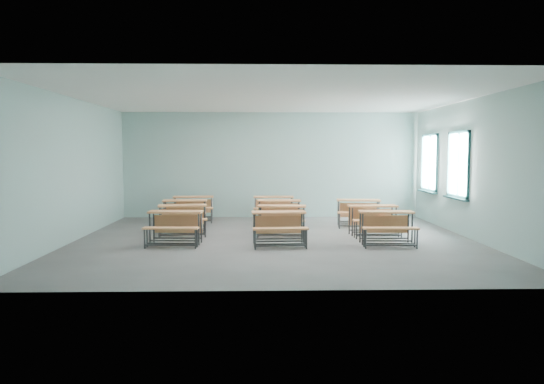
{
  "coord_description": "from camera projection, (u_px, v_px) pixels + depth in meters",
  "views": [
    {
      "loc": [
        -0.32,
        -10.82,
        1.98
      ],
      "look_at": [
        -0.03,
        1.2,
        1.0
      ],
      "focal_mm": 32.0,
      "sensor_mm": 36.0,
      "label": 1
    }
  ],
  "objects": [
    {
      "name": "room",
      "position": [
        278.0,
        170.0,
        10.86
      ],
      "size": [
        9.04,
        8.04,
        3.24
      ],
      "color": "slate",
      "rests_on": "ground"
    },
    {
      "name": "desk_unit_r2c2",
      "position": [
        359.0,
        209.0,
        12.96
      ],
      "size": [
        1.23,
        0.89,
        0.72
      ],
      "rotation": [
        0.0,
        0.0,
        -0.11
      ],
      "color": "#CE7F4A",
      "rests_on": "ground"
    },
    {
      "name": "desk_unit_r0c1",
      "position": [
        279.0,
        223.0,
        10.33
      ],
      "size": [
        1.19,
        0.84,
        0.72
      ],
      "rotation": [
        0.0,
        0.0,
        0.06
      ],
      "color": "#CE7F4A",
      "rests_on": "ground"
    },
    {
      "name": "desk_unit_r3c1",
      "position": [
        274.0,
        205.0,
        13.93
      ],
      "size": [
        1.15,
        0.77,
        0.72
      ],
      "rotation": [
        0.0,
        0.0,
        -0.0
      ],
      "color": "#CE7F4A",
      "rests_on": "ground"
    },
    {
      "name": "desk_unit_r0c2",
      "position": [
        387.0,
        222.0,
        10.38
      ],
      "size": [
        1.18,
        0.82,
        0.72
      ],
      "rotation": [
        0.0,
        0.0,
        -0.04
      ],
      "color": "#CE7F4A",
      "rests_on": "ground"
    },
    {
      "name": "desk_unit_r2c1",
      "position": [
        279.0,
        209.0,
        12.85
      ],
      "size": [
        1.17,
        0.8,
        0.72
      ],
      "rotation": [
        0.0,
        0.0,
        -0.02
      ],
      "color": "#CE7F4A",
      "rests_on": "ground"
    },
    {
      "name": "desk_unit_r3c0",
      "position": [
        193.0,
        205.0,
        13.94
      ],
      "size": [
        1.21,
        0.85,
        0.72
      ],
      "rotation": [
        0.0,
        0.0,
        0.07
      ],
      "color": "#CE7F4A",
      "rests_on": "ground"
    },
    {
      "name": "desk_unit_r1c2",
      "position": [
        374.0,
        215.0,
        11.55
      ],
      "size": [
        1.19,
        0.83,
        0.72
      ],
      "rotation": [
        0.0,
        0.0,
        0.05
      ],
      "color": "#CE7F4A",
      "rests_on": "ground"
    },
    {
      "name": "desk_unit_r2c0",
      "position": [
        185.0,
        209.0,
        12.85
      ],
      "size": [
        1.2,
        0.84,
        0.72
      ],
      "rotation": [
        0.0,
        0.0,
        0.06
      ],
      "color": "#CE7F4A",
      "rests_on": "ground"
    },
    {
      "name": "desk_unit_r1c0",
      "position": [
        183.0,
        215.0,
        11.64
      ],
      "size": [
        1.25,
        0.93,
        0.72
      ],
      "rotation": [
        0.0,
        0.0,
        0.14
      ],
      "color": "#CE7F4A",
      "rests_on": "ground"
    },
    {
      "name": "desk_unit_r1c1",
      "position": [
        282.0,
        216.0,
        11.53
      ],
      "size": [
        1.23,
        0.9,
        0.72
      ],
      "rotation": [
        0.0,
        0.0,
        -0.11
      ],
      "color": "#CE7F4A",
      "rests_on": "ground"
    },
    {
      "name": "desk_unit_r0c0",
      "position": [
        175.0,
        222.0,
        10.4
      ],
      "size": [
        1.19,
        0.83,
        0.72
      ],
      "rotation": [
        0.0,
        0.0,
        -0.05
      ],
      "color": "#CE7F4A",
      "rests_on": "ground"
    }
  ]
}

